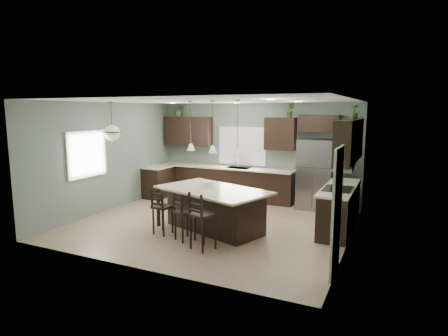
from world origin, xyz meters
TOP-DOWN VIEW (x-y plane):
  - ground at (0.00, 0.00)m, footprint 6.00×6.00m
  - pantry_door at (2.98, -1.55)m, footprint 0.04×0.82m
  - window_back at (-0.40, 2.73)m, footprint 1.35×0.02m
  - window_left at (-2.98, -0.80)m, footprint 0.02×1.10m
  - left_return_cabs at (-2.70, 1.70)m, footprint 0.60×0.90m
  - left_return_countertop at (-2.68, 1.70)m, footprint 0.66×0.96m
  - back_lower_cabs at (-0.85, 2.45)m, footprint 4.20×0.60m
  - back_countertop at (-0.85, 2.43)m, footprint 4.20×0.66m
  - sink_inset at (-0.40, 2.43)m, footprint 0.70×0.45m
  - faucet at (-0.40, 2.40)m, footprint 0.02×0.02m
  - back_upper_left at (-2.15, 2.58)m, footprint 1.55×0.34m
  - back_upper_right at (0.80, 2.58)m, footprint 0.85×0.34m
  - fridge_header at (1.85, 2.58)m, footprint 1.05×0.34m
  - right_lower_cabs at (2.70, 0.87)m, footprint 0.60×2.35m
  - right_countertop at (2.68, 0.87)m, footprint 0.66×2.35m
  - cooktop at (2.68, 0.60)m, footprint 0.58×0.75m
  - wall_oven_front at (2.40, 0.60)m, footprint 0.01×0.72m
  - right_upper_cabs at (2.83, 0.87)m, footprint 0.34×2.35m
  - microwave at (2.78, 0.60)m, footprint 0.40×0.75m
  - refrigerator at (1.86, 2.36)m, footprint 0.90×0.74m
  - kitchen_island at (0.24, -0.46)m, footprint 2.72×2.08m
  - serving_dish at (0.05, -0.39)m, footprint 0.24×0.24m
  - bar_stool_left at (-0.61, -1.11)m, footprint 0.40×0.40m
  - bar_stool_center at (0.01, -1.25)m, footprint 0.49×0.49m
  - bar_stool_right at (0.57, -1.52)m, footprint 0.52×0.52m
  - pendant_left at (-0.42, -0.23)m, footprint 0.17×0.17m
  - pendant_center at (0.24, -0.46)m, footprint 0.17×0.17m
  - pendant_right at (0.90, -0.69)m, footprint 0.17×0.17m
  - chandelier at (-2.52, -0.40)m, footprint 0.43×0.43m
  - plant_back_left at (-2.46, 2.55)m, footprint 0.39×0.34m
  - plant_back_right at (1.07, 2.55)m, footprint 0.22×0.18m
  - plant_right_wall at (2.80, 1.78)m, footprint 0.21×0.21m
  - room_shell at (0.00, 0.00)m, footprint 6.00×6.00m

SIDE VIEW (x-z plane):
  - ground at x=0.00m, z-range 0.00..0.00m
  - left_return_cabs at x=-2.70m, z-range 0.00..0.90m
  - back_lower_cabs at x=-0.85m, z-range 0.00..0.90m
  - right_lower_cabs at x=2.70m, z-range 0.00..0.90m
  - wall_oven_front at x=2.40m, z-range 0.15..0.75m
  - kitchen_island at x=0.24m, z-range 0.00..0.92m
  - bar_stool_left at x=-0.61m, z-range 0.00..0.97m
  - bar_stool_center at x=0.01m, z-range 0.00..0.98m
  - bar_stool_right at x=0.57m, z-range 0.00..1.11m
  - left_return_countertop at x=-2.68m, z-range 0.90..0.94m
  - back_countertop at x=-0.85m, z-range 0.90..0.94m
  - right_countertop at x=2.68m, z-range 0.90..0.94m
  - refrigerator at x=1.86m, z-range 0.00..1.85m
  - sink_inset at x=-0.40m, z-range 0.93..0.94m
  - cooktop at x=2.68m, z-range 0.93..0.95m
  - serving_dish at x=0.05m, z-range 0.92..1.06m
  - pantry_door at x=2.98m, z-range 0.00..2.04m
  - faucet at x=-0.40m, z-range 0.94..1.22m
  - window_back at x=-0.40m, z-range 1.05..2.05m
  - window_left at x=-2.98m, z-range 1.05..2.05m
  - microwave at x=2.78m, z-range 1.35..1.75m
  - room_shell at x=0.00m, z-range -1.30..4.70m
  - back_upper_left at x=-2.15m, z-range 1.50..2.40m
  - back_upper_right at x=0.80m, z-range 1.50..2.40m
  - right_upper_cabs at x=2.83m, z-range 1.50..2.40m
  - fridge_header at x=1.85m, z-range 2.02..2.48m
  - pendant_left at x=-0.42m, z-range 1.70..2.80m
  - pendant_center at x=0.24m, z-range 1.70..2.80m
  - pendant_right at x=0.90m, z-range 1.70..2.80m
  - chandelier at x=-2.52m, z-range 1.86..2.80m
  - plant_right_wall at x=2.80m, z-range 2.40..2.73m
  - plant_back_right at x=1.07m, z-range 2.40..2.79m
  - plant_back_left at x=-2.46m, z-range 2.40..2.82m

